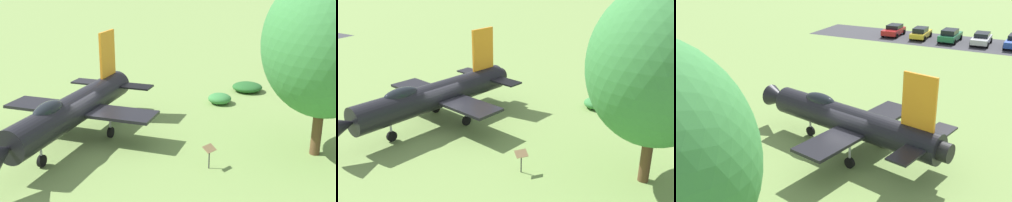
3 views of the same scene
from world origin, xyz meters
The scene contains 8 objects.
ground_plane centered at (0.00, 0.00, 0.00)m, with size 200.00×200.00×0.00m, color #75934C.
parking_strip centered at (-1.41, 31.08, 0.00)m, with size 36.04×8.00×0.00m, color #38383D.
display_jet centered at (-0.35, 0.08, 1.90)m, with size 12.64×8.73×5.39m.
info_plaque centered at (-2.53, -7.16, 0.85)m, with size 0.71×0.69×1.14m.
parked_car_silver centered at (2.08, 31.11, 0.73)m, with size 2.14×4.46×1.38m.
parked_car_green centered at (-1.60, 30.98, 0.80)m, with size 2.28×4.61×1.56m.
parked_car_yellow centered at (-5.29, 31.03, 0.75)m, with size 2.05×4.45×1.46m.
parked_car_red centered at (-8.97, 31.28, 0.74)m, with size 2.16×4.23×1.41m.
Camera 3 is at (8.87, -18.55, 10.93)m, focal length 43.37 mm.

